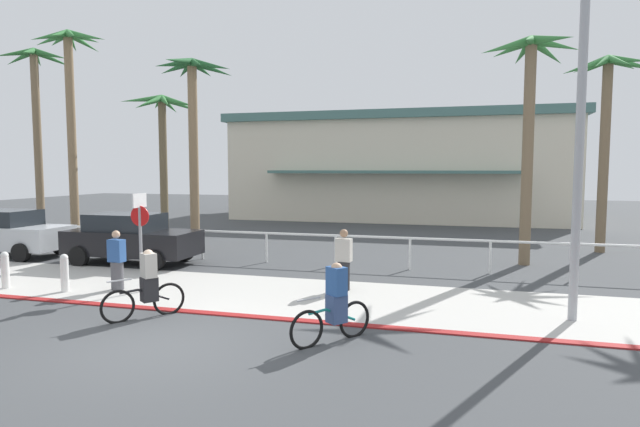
{
  "coord_description": "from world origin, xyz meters",
  "views": [
    {
      "loc": [
        5.29,
        -8.08,
        3.19
      ],
      "look_at": [
        1.37,
        6.0,
        1.94
      ],
      "focal_mm": 29.5,
      "sensor_mm": 36.0,
      "label": 1
    }
  ],
  "objects_px": {
    "cyclist_black_0": "(147,286)",
    "stop_sign_bike_lane": "(140,228)",
    "palm_tree_3": "(193,105)",
    "streetlight_curb": "(583,114)",
    "palm_tree_4": "(530,96)",
    "bollard_1": "(65,273)",
    "pedestrian_0": "(117,263)",
    "bollard_2": "(5,270)",
    "palm_tree_1": "(70,84)",
    "palm_tree_0": "(36,102)",
    "cyclist_teal_1": "(334,304)",
    "car_silver_0": "(8,233)",
    "palm_tree_5": "(607,101)",
    "pedestrian_1": "(344,263)",
    "car_black_1": "(131,238)",
    "palm_tree_2": "(163,128)"
  },
  "relations": [
    {
      "from": "cyclist_black_0",
      "to": "stop_sign_bike_lane",
      "type": "bearing_deg",
      "value": 126.91
    },
    {
      "from": "palm_tree_3",
      "to": "streetlight_curb",
      "type": "bearing_deg",
      "value": -29.18
    },
    {
      "from": "stop_sign_bike_lane",
      "to": "cyclist_black_0",
      "type": "distance_m",
      "value": 2.67
    },
    {
      "from": "palm_tree_4",
      "to": "palm_tree_3",
      "type": "bearing_deg",
      "value": 179.61
    },
    {
      "from": "bollard_1",
      "to": "pedestrian_0",
      "type": "height_order",
      "value": "pedestrian_0"
    },
    {
      "from": "bollard_2",
      "to": "palm_tree_1",
      "type": "distance_m",
      "value": 11.06
    },
    {
      "from": "stop_sign_bike_lane",
      "to": "palm_tree_0",
      "type": "height_order",
      "value": "palm_tree_0"
    },
    {
      "from": "palm_tree_4",
      "to": "cyclist_teal_1",
      "type": "bearing_deg",
      "value": -114.51
    },
    {
      "from": "cyclist_teal_1",
      "to": "pedestrian_0",
      "type": "bearing_deg",
      "value": 159.35
    },
    {
      "from": "palm_tree_0",
      "to": "cyclist_black_0",
      "type": "height_order",
      "value": "palm_tree_0"
    },
    {
      "from": "palm_tree_4",
      "to": "cyclist_black_0",
      "type": "bearing_deg",
      "value": -133.85
    },
    {
      "from": "streetlight_curb",
      "to": "cyclist_black_0",
      "type": "relative_size",
      "value": 5.0
    },
    {
      "from": "streetlight_curb",
      "to": "palm_tree_1",
      "type": "height_order",
      "value": "palm_tree_1"
    },
    {
      "from": "bollard_1",
      "to": "stop_sign_bike_lane",
      "type": "bearing_deg",
      "value": 15.88
    },
    {
      "from": "car_silver_0",
      "to": "cyclist_black_0",
      "type": "height_order",
      "value": "car_silver_0"
    },
    {
      "from": "streetlight_curb",
      "to": "car_silver_0",
      "type": "xyz_separation_m",
      "value": [
        -18.24,
        3.64,
        -3.41
      ]
    },
    {
      "from": "palm_tree_3",
      "to": "cyclist_teal_1",
      "type": "xyz_separation_m",
      "value": [
        8.0,
        -9.34,
        -4.96
      ]
    },
    {
      "from": "palm_tree_5",
      "to": "pedestrian_1",
      "type": "relative_size",
      "value": 4.56
    },
    {
      "from": "palm_tree_0",
      "to": "pedestrian_0",
      "type": "bearing_deg",
      "value": -39.4
    },
    {
      "from": "car_silver_0",
      "to": "cyclist_black_0",
      "type": "bearing_deg",
      "value": -30.35
    },
    {
      "from": "pedestrian_1",
      "to": "cyclist_teal_1",
      "type": "bearing_deg",
      "value": -79.44
    },
    {
      "from": "palm_tree_0",
      "to": "car_silver_0",
      "type": "relative_size",
      "value": 2.0
    },
    {
      "from": "pedestrian_0",
      "to": "palm_tree_1",
      "type": "bearing_deg",
      "value": 135.73
    },
    {
      "from": "bollard_1",
      "to": "palm_tree_3",
      "type": "distance_m",
      "value": 9.06
    },
    {
      "from": "streetlight_curb",
      "to": "palm_tree_3",
      "type": "bearing_deg",
      "value": 150.82
    },
    {
      "from": "cyclist_teal_1",
      "to": "pedestrian_1",
      "type": "xyz_separation_m",
      "value": [
        -0.74,
        3.99,
        0.05
      ]
    },
    {
      "from": "palm_tree_3",
      "to": "pedestrian_0",
      "type": "height_order",
      "value": "palm_tree_3"
    },
    {
      "from": "pedestrian_1",
      "to": "stop_sign_bike_lane",
      "type": "bearing_deg",
      "value": -162.62
    },
    {
      "from": "palm_tree_4",
      "to": "pedestrian_0",
      "type": "xyz_separation_m",
      "value": [
        -10.7,
        -6.82,
        -4.82
      ]
    },
    {
      "from": "car_silver_0",
      "to": "pedestrian_1",
      "type": "relative_size",
      "value": 2.71
    },
    {
      "from": "stop_sign_bike_lane",
      "to": "cyclist_black_0",
      "type": "height_order",
      "value": "stop_sign_bike_lane"
    },
    {
      "from": "palm_tree_0",
      "to": "cyclist_black_0",
      "type": "relative_size",
      "value": 5.87
    },
    {
      "from": "streetlight_curb",
      "to": "palm_tree_3",
      "type": "distance_m",
      "value": 14.38
    },
    {
      "from": "palm_tree_1",
      "to": "car_black_1",
      "type": "relative_size",
      "value": 2.05
    },
    {
      "from": "palm_tree_2",
      "to": "palm_tree_1",
      "type": "bearing_deg",
      "value": -131.9
    },
    {
      "from": "streetlight_curb",
      "to": "car_silver_0",
      "type": "height_order",
      "value": "streetlight_curb"
    },
    {
      "from": "palm_tree_3",
      "to": "car_silver_0",
      "type": "height_order",
      "value": "palm_tree_3"
    },
    {
      "from": "palm_tree_2",
      "to": "pedestrian_0",
      "type": "bearing_deg",
      "value": -64.19
    },
    {
      "from": "palm_tree_3",
      "to": "palm_tree_4",
      "type": "xyz_separation_m",
      "value": [
        12.22,
        -0.08,
        -0.11
      ]
    },
    {
      "from": "palm_tree_2",
      "to": "palm_tree_5",
      "type": "bearing_deg",
      "value": 0.72
    },
    {
      "from": "streetlight_curb",
      "to": "palm_tree_4",
      "type": "xyz_separation_m",
      "value": [
        -0.27,
        6.89,
        1.26
      ]
    },
    {
      "from": "stop_sign_bike_lane",
      "to": "palm_tree_4",
      "type": "relative_size",
      "value": 0.34
    },
    {
      "from": "palm_tree_2",
      "to": "bollard_2",
      "type": "bearing_deg",
      "value": -79.82
    },
    {
      "from": "bollard_1",
      "to": "bollard_2",
      "type": "relative_size",
      "value": 1.0
    },
    {
      "from": "bollard_2",
      "to": "car_black_1",
      "type": "bearing_deg",
      "value": 77.28
    },
    {
      "from": "palm_tree_5",
      "to": "car_silver_0",
      "type": "xyz_separation_m",
      "value": [
        -21.05,
        -6.82,
        -4.84
      ]
    },
    {
      "from": "palm_tree_1",
      "to": "palm_tree_4",
      "type": "xyz_separation_m",
      "value": [
        18.17,
        -0.47,
        -1.21
      ]
    },
    {
      "from": "bollard_1",
      "to": "pedestrian_0",
      "type": "relative_size",
      "value": 0.63
    },
    {
      "from": "bollard_2",
      "to": "streetlight_curb",
      "type": "xyz_separation_m",
      "value": [
        13.94,
        0.59,
        3.76
      ]
    },
    {
      "from": "bollard_1",
      "to": "car_silver_0",
      "type": "height_order",
      "value": "car_silver_0"
    }
  ]
}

